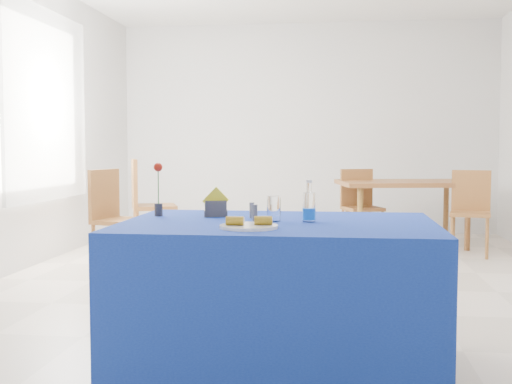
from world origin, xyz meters
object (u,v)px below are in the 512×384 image
blue_table (278,294)px  chair_win_a (114,212)px  plate (249,226)px  chair_bg_right (471,206)px  water_bottle (309,208)px  chair_win_b (145,199)px  chair_bg_left (360,202)px  oak_table (406,188)px

blue_table → chair_win_a: 2.98m
plate → chair_bg_right: size_ratio=0.31×
blue_table → chair_bg_right: bearing=65.3°
blue_table → water_bottle: water_bottle is taller
chair_win_a → chair_win_b: bearing=16.2°
chair_win_b → chair_bg_left: bearing=-90.1°
water_bottle → chair_win_a: (-1.90, 2.40, -0.29)m
water_bottle → chair_win_b: size_ratio=0.21×
chair_bg_right → chair_win_a: bearing=-146.7°
plate → chair_bg_right: bearing=65.5°
chair_win_b → blue_table: bearing=-173.4°
chair_bg_left → chair_win_a: 2.94m
oak_table → chair_bg_left: size_ratio=1.85×
chair_bg_right → chair_win_b: chair_win_b is taller
blue_table → chair_bg_left: (0.57, 4.23, 0.13)m
chair_bg_right → chair_win_a: size_ratio=0.96×
plate → oak_table: (1.21, 4.53, -0.09)m
chair_win_a → plate: bearing=-131.9°
chair_bg_right → chair_bg_left: bearing=169.1°
plate → chair_win_a: chair_win_a is taller
plate → chair_bg_left: (0.69, 4.51, -0.25)m
chair_bg_right → chair_win_a: 3.70m
oak_table → chair_bg_left: bearing=-177.4°
oak_table → chair_bg_left: (-0.52, -0.02, -0.16)m
oak_table → chair_win_a: size_ratio=1.75×
water_bottle → chair_bg_left: size_ratio=0.24×
chair_bg_left → chair_bg_right: 1.25m
water_bottle → chair_bg_left: water_bottle is taller
blue_table → chair_bg_left: bearing=82.3°
blue_table → water_bottle: 0.48m
blue_table → chair_bg_left: chair_bg_left is taller
plate → chair_win_a: bearing=121.1°
plate → chair_win_a: 3.15m
oak_table → chair_win_b: (-2.82, -0.88, -0.09)m
chair_win_a → water_bottle: bearing=-124.6°
chair_bg_left → blue_table: bearing=-119.2°
plate → oak_table: plate is taller
water_bottle → chair_win_a: bearing=128.4°
chair_win_b → chair_bg_right: bearing=-104.6°
chair_win_a → chair_win_b: 0.96m
water_bottle → chair_bg_right: water_bottle is taller
chair_bg_left → water_bottle: bearing=-117.2°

